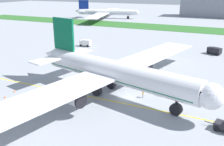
# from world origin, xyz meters

# --- Properties ---
(ground_plane) EXTENTS (600.00, 600.00, 0.00)m
(ground_plane) POSITION_xyz_m (0.00, 0.00, 0.00)
(ground_plane) COLOR #9399A0
(ground_plane) RESTS_ON ground
(apron_taxi_line) EXTENTS (280.00, 0.36, 0.01)m
(apron_taxi_line) POSITION_xyz_m (0.00, -3.02, 0.00)
(apron_taxi_line) COLOR yellow
(apron_taxi_line) RESTS_ON ground
(grass_median_strip) EXTENTS (320.00, 24.00, 0.10)m
(grass_median_strip) POSITION_xyz_m (0.00, 101.78, 0.05)
(grass_median_strip) COLOR #2D6628
(grass_median_strip) RESTS_ON ground
(airliner_foreground) EXTENTS (46.15, 73.81, 15.82)m
(airliner_foreground) POSITION_xyz_m (-3.66, 0.17, 5.37)
(airliner_foreground) COLOR white
(airliner_foreground) RESTS_ON ground
(ground_crew_wingwalker_port) EXTENTS (0.33, 0.53, 1.55)m
(ground_crew_wingwalker_port) POSITION_xyz_m (3.03, 1.44, 0.94)
(ground_crew_wingwalker_port) COLOR black
(ground_crew_wingwalker_port) RESTS_ON ground
(ground_crew_marshaller_front) EXTENTS (0.26, 0.54, 1.55)m
(ground_crew_marshaller_front) POSITION_xyz_m (6.70, 4.02, 0.94)
(ground_crew_marshaller_front) COLOR black
(ground_crew_marshaller_front) RESTS_ON ground
(traffic_cone_near_nose) EXTENTS (0.36, 0.36, 0.58)m
(traffic_cone_near_nose) POSITION_xyz_m (-24.77, -8.07, 0.28)
(traffic_cone_near_nose) COLOR #F2590C
(traffic_cone_near_nose) RESTS_ON ground
(traffic_cone_port_wing) EXTENTS (0.36, 0.36, 0.58)m
(traffic_cone_port_wing) POSITION_xyz_m (-24.12, -11.46, 0.28)
(traffic_cone_port_wing) COLOR #F2590C
(traffic_cone_port_wing) RESTS_ON ground
(service_truck_baggage_loader) EXTENTS (4.60, 2.58, 2.69)m
(service_truck_baggage_loader) POSITION_xyz_m (-33.95, 39.23, 1.48)
(service_truck_baggage_loader) COLOR white
(service_truck_baggage_loader) RESTS_ON ground
(service_truck_fuel_bowser) EXTENTS (5.21, 3.99, 2.51)m
(service_truck_fuel_bowser) POSITION_xyz_m (14.15, 47.76, 1.41)
(service_truck_fuel_bowser) COLOR black
(service_truck_fuel_bowser) RESTS_ON ground
(parked_airliner_far_left) EXTENTS (49.09, 81.22, 13.23)m
(parked_airliner_far_left) POSITION_xyz_m (-69.30, 128.43, 4.49)
(parked_airliner_far_left) COLOR white
(parked_airliner_far_left) RESTS_ON ground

